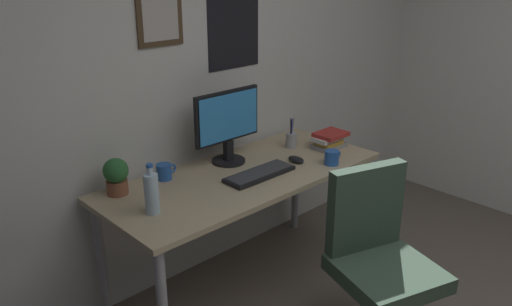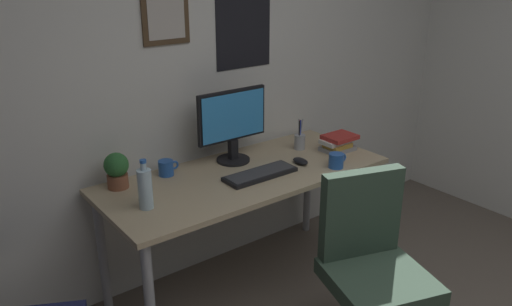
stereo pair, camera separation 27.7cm
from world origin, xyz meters
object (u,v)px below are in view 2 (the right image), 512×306
monitor (232,123)px  book_stack_left (338,143)px  keyboard (260,174)px  water_bottle (145,188)px  computer_mouse (300,161)px  potted_plant (117,169)px  pen_cup (300,141)px  office_chair (371,260)px  coffee_mug_near (166,168)px  coffee_mug_far (336,160)px

monitor → book_stack_left: size_ratio=2.12×
keyboard → book_stack_left: bearing=1.6°
water_bottle → book_stack_left: water_bottle is taller
computer_mouse → keyboard: bearing=179.5°
potted_plant → book_stack_left: (1.33, -0.32, -0.05)m
water_bottle → pen_cup: water_bottle is taller
book_stack_left → pen_cup: bearing=133.3°
office_chair → keyboard: 0.77m
computer_mouse → coffee_mug_near: bearing=154.8°
monitor → water_bottle: (-0.69, -0.25, -0.13)m
office_chair → water_bottle: water_bottle is taller
office_chair → coffee_mug_far: bearing=60.8°
keyboard → pen_cup: pen_cup is taller
water_bottle → coffee_mug_near: water_bottle is taller
monitor → computer_mouse: bearing=-44.6°
coffee_mug_near → water_bottle: bearing=-131.8°
potted_plant → book_stack_left: 1.37m
monitor → coffee_mug_far: size_ratio=3.71×
monitor → coffee_mug_near: bearing=173.3°
monitor → water_bottle: 0.75m
pen_cup → book_stack_left: 0.24m
keyboard → book_stack_left: (0.63, 0.02, 0.04)m
computer_mouse → book_stack_left: bearing=3.5°
computer_mouse → coffee_mug_far: coffee_mug_far is taller
book_stack_left → keyboard: bearing=-178.4°
office_chair → computer_mouse: 0.78m
water_bottle → potted_plant: size_ratio=1.29×
computer_mouse → coffee_mug_far: 0.21m
keyboard → potted_plant: potted_plant is taller
keyboard → computer_mouse: computer_mouse is taller
water_bottle → keyboard: bearing=-2.4°
potted_plant → pen_cup: bearing=-7.1°
keyboard → water_bottle: bearing=177.6°
computer_mouse → monitor: bearing=135.4°
monitor → keyboard: size_ratio=1.07×
coffee_mug_near → monitor: bearing=-6.7°
water_bottle → potted_plant: water_bottle is taller
office_chair → pen_cup: (0.35, 0.91, 0.28)m
keyboard → coffee_mug_near: coffee_mug_near is taller
computer_mouse → coffee_mug_near: size_ratio=0.90×
monitor → pen_cup: (0.46, -0.09, -0.19)m
coffee_mug_far → book_stack_left: book_stack_left is taller
office_chair → monitor: 1.11m
keyboard → computer_mouse: size_ratio=3.91×
computer_mouse → pen_cup: (0.17, 0.20, 0.04)m
water_bottle → pen_cup: 1.16m
pen_cup → office_chair: bearing=-110.8°
potted_plant → book_stack_left: bearing=-13.5°
pen_cup → monitor: bearing=169.0°
keyboard → coffee_mug_far: 0.46m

